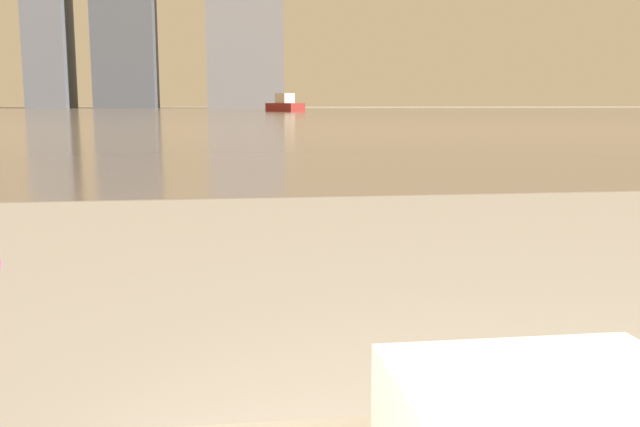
# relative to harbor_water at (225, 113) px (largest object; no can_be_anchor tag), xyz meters

# --- Properties ---
(harbor_water) EXTENTS (180.00, 110.00, 0.01)m
(harbor_water) POSITION_rel_harbor_water_xyz_m (0.00, 0.00, 0.00)
(harbor_water) COLOR gray
(harbor_water) RESTS_ON ground_plane
(harbor_boat_1) EXTENTS (3.66, 5.03, 1.80)m
(harbor_boat_1) POSITION_rel_harbor_water_xyz_m (5.99, 9.82, 0.64)
(harbor_boat_1) COLOR maroon
(harbor_boat_1) RESTS_ON harbor_water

